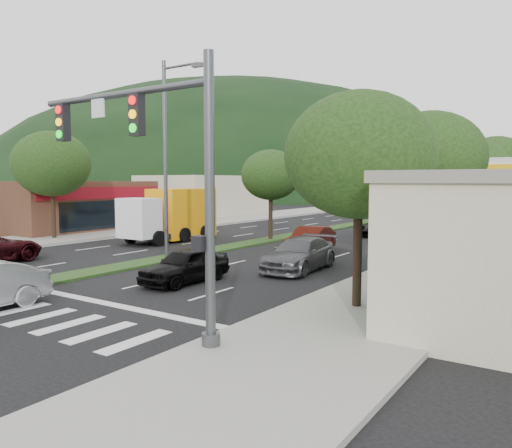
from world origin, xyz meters
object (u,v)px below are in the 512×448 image
Objects in this scene: tree_r_a at (359,156)px; tree_r_d at (495,165)px; tree_l_a at (52,164)px; car_queue_b at (299,254)px; tree_r_c at (467,168)px; car_queue_d at (381,227)px; streetlight_near at (168,150)px; tree_med_far at (396,172)px; car_queue_a at (185,265)px; box_truck at (173,216)px; traffic_signal at (159,157)px; tree_med_near at (271,175)px; streetlight_mid at (360,164)px; car_queue_c at (310,240)px; motorhome at (423,204)px; tree_r_b at (430,158)px.

tree_r_d is at bearing 90.00° from tree_r_a.
car_queue_b is (19.60, -0.81, -4.45)m from tree_l_a.
tree_r_c is 1.45× the size of car_queue_d.
streetlight_near is 8.51m from car_queue_b.
car_queue_a is (4.68, -39.81, -4.31)m from tree_med_far.
streetlight_near is at bearing 131.28° from box_truck.
car_queue_a is 20.62m from car_queue_d.
tree_med_near is (-9.03, 19.54, -0.22)m from traffic_signal.
box_truck is at bearing -137.52° from car_queue_d.
streetlight_mid is 25.25m from car_queue_b.
streetlight_near is 9.23m from car_queue_c.
tree_l_a is 1.44× the size of car_queue_b.
motorhome is at bearing -9.27° from streetlight_mid.
car_queue_d is (-3.75, 26.34, -4.02)m from traffic_signal.
traffic_signal is at bearing -78.78° from tree_med_far.
car_queue_b is 1.13× the size of car_queue_d.
motorhome is (1.03, 7.20, 1.48)m from car_queue_d.
car_queue_c is at bearing -113.77° from tree_r_d.
streetlight_mid is 10.84m from car_queue_d.
tree_r_b is 0.97× the size of box_truck.
tree_med_near reaches higher than car_queue_c.
traffic_signal is 6.29m from tree_r_a.
tree_r_c is 1.58× the size of car_queue_a.
tree_med_far is 1.37× the size of car_queue_b.
tree_l_a is at bearing -157.80° from tree_r_c.
tree_l_a is 1.62× the size of car_queue_d.
car_queue_d is at bearing 73.21° from streetlight_near.
tree_r_a reaches higher than motorhome.
car_queue_d is 0.63× the size of box_truck.
car_queue_a is at bearing -81.16° from streetlight_mid.
streetlight_near is 7.64m from car_queue_a.
car_queue_a is 0.92× the size of car_queue_d.
car_queue_c is at bearing -86.91° from motorhome.
tree_med_near is 9.41m from car_queue_d.
tree_med_far is at bearing 69.81° from tree_l_a.
tree_r_a is 1.32× the size of car_queue_b.
motorhome is at bearing 87.53° from car_queue_b.
traffic_signal is 21.74m from tree_r_c.
tree_r_a is at bearing 61.80° from traffic_signal.
tree_med_near reaches higher than car_queue_d.
tree_r_c reaches higher than car_queue_d.
tree_l_a is 20.11m from car_queue_b.
tree_r_a is 26.00m from tree_r_d.
tree_r_a is at bearing -67.87° from streetlight_mid.
streetlight_near reaches higher than tree_med_far.
box_truck is at bearing -116.20° from motorhome.
streetlight_mid is at bearing 165.73° from tree_r_d.
tree_r_d is at bearing 45.00° from tree_med_near.
car_queue_b is at bearing -114.40° from tree_r_c.
car_queue_b is at bearing -78.48° from tree_med_far.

